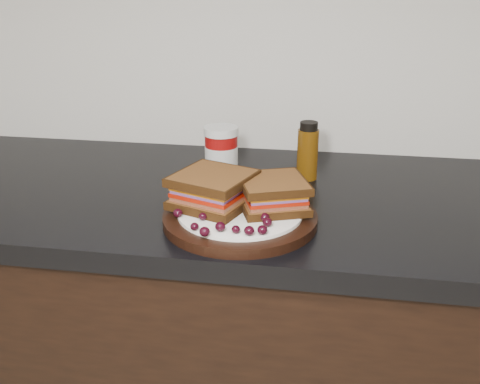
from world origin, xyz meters
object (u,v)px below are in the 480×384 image
object	(u,v)px
condiment_jar	(221,152)
plate	(240,218)
sandwich_left	(213,189)
oil_bottle	(308,151)

from	to	relation	value
condiment_jar	plate	bearing A→B (deg)	-71.22
sandwich_left	oil_bottle	world-z (taller)	oil_bottle
plate	sandwich_left	size ratio (longest dim) A/B	2.14
sandwich_left	oil_bottle	size ratio (longest dim) A/B	1.02
plate	condiment_jar	world-z (taller)	condiment_jar
plate	oil_bottle	size ratio (longest dim) A/B	2.19
plate	oil_bottle	bearing A→B (deg)	66.60
sandwich_left	condiment_jar	xyz separation A→B (m)	(-0.03, 0.22, 0.00)
condiment_jar	sandwich_left	bearing A→B (deg)	-82.80
sandwich_left	condiment_jar	world-z (taller)	condiment_jar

